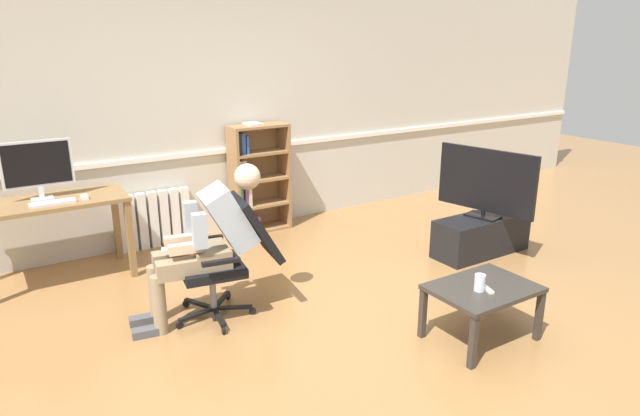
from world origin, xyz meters
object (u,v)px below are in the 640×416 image
object	(u,v)px
tv_stand	(481,235)
office_chair	(232,252)
person_seated	(207,239)
coffee_table	(483,293)
computer_desk	(46,213)
drinking_glass	(480,283)
radiator	(154,219)
computer_mouse	(84,197)
tv_screen	(486,182)
bookshelf	(255,179)
spare_remote	(487,288)
keyboard	(53,203)
imac_monitor	(37,166)

from	to	relation	value
tv_stand	office_chair	bearing A→B (deg)	176.30
person_seated	coffee_table	size ratio (longest dim) A/B	1.63
computer_desk	coffee_table	distance (m)	3.67
computer_desk	drinking_glass	size ratio (longest dim) A/B	11.10
radiator	tv_stand	xyz separation A→B (m)	(2.72, -1.96, -0.10)
computer_mouse	tv_screen	xyz separation A→B (m)	(3.44, -1.45, -0.03)
computer_desk	drinking_glass	world-z (taller)	computer_desk
computer_desk	tv_stand	xyz separation A→B (m)	(3.74, -1.57, -0.45)
tv_screen	drinking_glass	bearing A→B (deg)	118.54
bookshelf	spare_remote	distance (m)	3.09
person_seated	spare_remote	distance (m)	2.06
bookshelf	person_seated	size ratio (longest dim) A/B	1.02
keyboard	tv_screen	bearing A→B (deg)	-21.16
coffee_table	tv_stand	bearing A→B (deg)	41.89
imac_monitor	bookshelf	world-z (taller)	imac_monitor
spare_remote	imac_monitor	bearing A→B (deg)	-29.25
computer_mouse	coffee_table	bearing A→B (deg)	-50.54
drinking_glass	person_seated	bearing A→B (deg)	136.05
computer_desk	drinking_glass	distance (m)	3.64
bookshelf	tv_screen	xyz separation A→B (m)	(1.60, -1.86, 0.15)
computer_desk	person_seated	xyz separation A→B (m)	(0.93, -1.37, -0.00)
computer_desk	bookshelf	bearing A→B (deg)	7.79
imac_monitor	person_seated	xyz separation A→B (m)	(0.94, -1.45, -0.40)
office_chair	tv_screen	bearing A→B (deg)	95.36
person_seated	tv_screen	distance (m)	2.82
imac_monitor	coffee_table	distance (m)	3.79
imac_monitor	bookshelf	bearing A→B (deg)	5.72
bookshelf	coffee_table	world-z (taller)	bookshelf
coffee_table	bookshelf	bearing A→B (deg)	95.90
bookshelf	coffee_table	bearing A→B (deg)	-84.10
keyboard	tv_stand	distance (m)	4.00
drinking_glass	spare_remote	world-z (taller)	drinking_glass
keyboard	tv_screen	xyz separation A→B (m)	(3.69, -1.43, -0.02)
keyboard	office_chair	world-z (taller)	office_chair
keyboard	drinking_glass	xyz separation A→B (m)	(2.32, -2.62, -0.29)
imac_monitor	person_seated	bearing A→B (deg)	-57.04
tv_stand	spare_remote	xyz separation A→B (m)	(-1.31, -1.21, 0.23)
imac_monitor	coffee_table	bearing A→B (deg)	-48.78
office_chair	tv_screen	xyz separation A→B (m)	(2.63, -0.17, 0.23)
imac_monitor	spare_remote	size ratio (longest dim) A/B	3.80
office_chair	tv_stand	xyz separation A→B (m)	(2.63, -0.17, -0.33)
coffee_table	drinking_glass	bearing A→B (deg)	-158.14
person_seated	drinking_glass	bearing A→B (deg)	55.09
keyboard	computer_mouse	size ratio (longest dim) A/B	3.60
computer_desk	keyboard	xyz separation A→B (m)	(0.05, -0.14, 0.12)
imac_monitor	tv_stand	world-z (taller)	imac_monitor
computer_mouse	person_seated	world-z (taller)	person_seated
bookshelf	drinking_glass	bearing A→B (deg)	-85.63
person_seated	tv_screen	world-z (taller)	person_seated
radiator	drinking_glass	size ratio (longest dim) A/B	6.46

